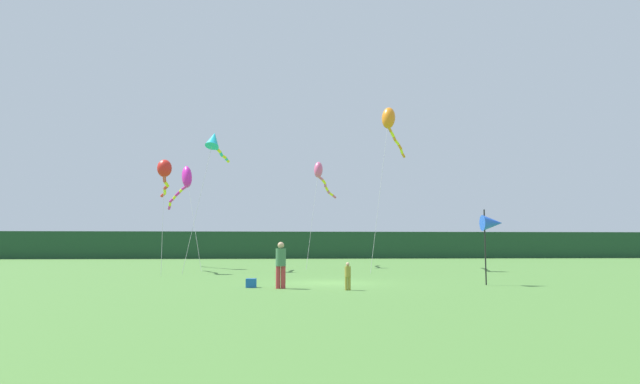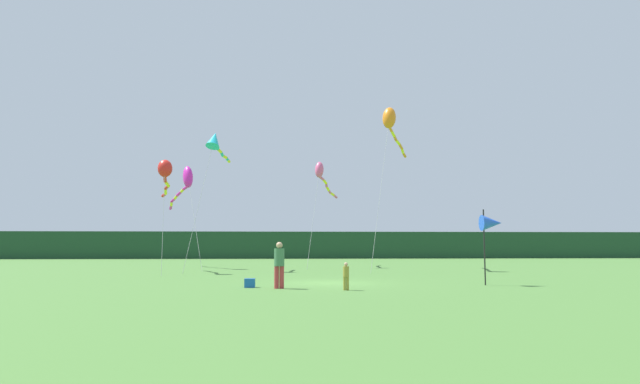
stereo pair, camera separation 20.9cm
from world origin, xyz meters
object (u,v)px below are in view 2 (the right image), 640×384
at_px(cooler_box, 250,283).
at_px(person_adult, 279,262).
at_px(kite_rainbow, 321,174).
at_px(kite_magenta, 186,181).
at_px(banner_flag_pole, 491,224).
at_px(kite_orange, 390,122).
at_px(kite_cyan, 215,142).
at_px(kite_red, 165,172).
at_px(person_child, 346,275).

bearing_deg(cooler_box, person_adult, -26.40).
relative_size(kite_rainbow, kite_magenta, 0.87).
height_order(banner_flag_pole, kite_magenta, kite_magenta).
bearing_deg(kite_orange, person_adult, -116.17).
distance_m(cooler_box, banner_flag_pole, 10.70).
distance_m(person_adult, kite_orange, 19.78).
bearing_deg(kite_rainbow, kite_cyan, -143.27).
bearing_deg(kite_orange, kite_red, -168.37).
distance_m(banner_flag_pole, kite_rainbow, 21.22).
height_order(kite_rainbow, kite_orange, kite_orange).
relative_size(person_adult, kite_orange, 0.16).
bearing_deg(banner_flag_pole, kite_rainbow, 106.97).
bearing_deg(kite_magenta, kite_rainbow, 10.24).
distance_m(kite_rainbow, kite_magenta, 10.49).
relative_size(person_adult, person_child, 1.74).
bearing_deg(kite_orange, kite_magenta, 166.59).
height_order(kite_rainbow, kite_magenta, kite_rainbow).
distance_m(person_adult, person_child, 2.79).
height_order(banner_flag_pole, kite_red, kite_red).
xyz_separation_m(kite_rainbow, kite_red, (-10.42, -8.47, -1.06)).
distance_m(kite_rainbow, kite_cyan, 9.72).
distance_m(person_child, banner_flag_pole, 7.29).
bearing_deg(banner_flag_pole, cooler_box, -176.44).
relative_size(cooler_box, kite_red, 0.06).
relative_size(person_adult, banner_flag_pole, 0.56).
distance_m(banner_flag_pole, kite_red, 20.30).
height_order(kite_cyan, kite_magenta, kite_cyan).
bearing_deg(banner_flag_pole, person_child, -161.35).
relative_size(kite_rainbow, kite_cyan, 0.88).
xyz_separation_m(person_adult, kite_red, (-7.27, 12.57, 5.22)).
bearing_deg(kite_red, kite_orange, 11.63).
xyz_separation_m(kite_cyan, kite_magenta, (-2.58, 3.89, -2.26)).
relative_size(person_child, kite_orange, 0.09).
bearing_deg(cooler_box, person_child, -22.96).
bearing_deg(cooler_box, kite_orange, 59.46).
xyz_separation_m(cooler_box, banner_flag_pole, (10.39, 0.65, 2.47)).
bearing_deg(kite_orange, kite_rainbow, 130.05).
height_order(person_child, kite_cyan, kite_cyan).
bearing_deg(person_child, person_adult, 158.71).
bearing_deg(kite_red, cooler_box, -63.11).
relative_size(person_adult, kite_rainbow, 0.22).
distance_m(person_adult, kite_red, 15.43).
height_order(person_child, kite_red, kite_red).
xyz_separation_m(person_adult, kite_rainbow, (3.15, 21.04, 6.28)).
distance_m(cooler_box, kite_magenta, 20.51).
height_order(person_adult, kite_cyan, kite_cyan).
xyz_separation_m(cooler_box, kite_orange, (8.88, 15.05, 10.21)).
bearing_deg(kite_cyan, kite_red, -134.93).
bearing_deg(person_child, kite_rainbow, 88.47).
xyz_separation_m(person_child, kite_cyan, (-7.11, 16.29, 8.17)).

